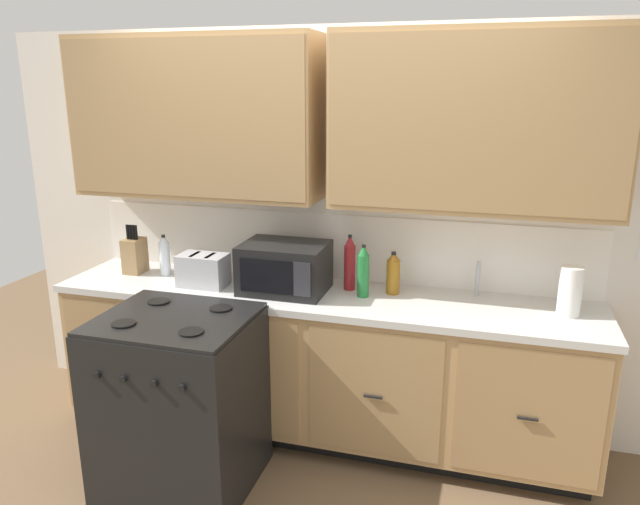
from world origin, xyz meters
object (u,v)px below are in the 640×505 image
(stove_range, at_px, (180,401))
(toaster, at_px, (203,270))
(microwave, at_px, (284,268))
(bottle_amber, at_px, (393,273))
(bottle_clear, at_px, (165,255))
(knife_block, at_px, (135,255))
(bottle_red, at_px, (350,263))
(bottle_green, at_px, (363,271))
(paper_towel_roll, at_px, (570,291))

(stove_range, xyz_separation_m, toaster, (-0.12, 0.57, 0.53))
(microwave, relative_size, bottle_amber, 1.96)
(bottle_clear, bearing_deg, stove_range, -57.17)
(stove_range, relative_size, knife_block, 3.06)
(bottle_clear, bearing_deg, knife_block, -178.03)
(stove_range, height_order, microwave, microwave)
(microwave, height_order, bottle_red, bottle_red)
(microwave, bearing_deg, knife_block, 175.99)
(microwave, height_order, bottle_amber, microwave)
(bottle_green, bearing_deg, toaster, -175.36)
(paper_towel_roll, bearing_deg, knife_block, 179.46)
(microwave, relative_size, bottle_clear, 1.86)
(bottle_clear, distance_m, bottle_amber, 1.42)
(knife_block, bearing_deg, paper_towel_roll, -0.54)
(knife_block, bearing_deg, bottle_red, 2.48)
(microwave, bearing_deg, bottle_green, 4.12)
(toaster, xyz_separation_m, bottle_clear, (-0.32, 0.12, 0.03))
(bottle_green, xyz_separation_m, bottle_amber, (0.15, 0.10, -0.03))
(bottle_red, bearing_deg, bottle_clear, -177.43)
(toaster, xyz_separation_m, bottle_red, (0.84, 0.18, 0.06))
(knife_block, xyz_separation_m, bottle_red, (1.38, 0.06, 0.04))
(microwave, distance_m, bottle_clear, 0.82)
(microwave, xyz_separation_m, bottle_clear, (-0.82, 0.08, -0.01))
(knife_block, height_order, bottle_red, bottle_red)
(stove_range, height_order, bottle_green, bottle_green)
(bottle_amber, bearing_deg, toaster, -170.90)
(bottle_green, distance_m, bottle_amber, 0.18)
(paper_towel_roll, relative_size, bottle_amber, 1.06)
(bottle_clear, xyz_separation_m, bottle_green, (1.27, -0.05, 0.02))
(stove_range, xyz_separation_m, bottle_amber, (0.97, 0.74, 0.56))
(knife_block, height_order, bottle_clear, knife_block)
(microwave, xyz_separation_m, toaster, (-0.49, -0.04, -0.04))
(knife_block, distance_m, bottle_red, 1.38)
(microwave, distance_m, paper_towel_roll, 1.53)
(bottle_green, bearing_deg, bottle_amber, 33.08)
(bottle_green, bearing_deg, paper_towel_roll, 0.80)
(microwave, height_order, knife_block, knife_block)
(bottle_amber, bearing_deg, bottle_clear, -177.88)
(toaster, height_order, bottle_clear, bottle_clear)
(microwave, distance_m, bottle_amber, 0.62)
(knife_block, height_order, bottle_green, knife_block)
(bottle_red, bearing_deg, paper_towel_roll, -4.08)
(paper_towel_roll, xyz_separation_m, bottle_red, (-1.18, 0.08, 0.03))
(knife_block, distance_m, bottle_green, 1.48)
(bottle_amber, bearing_deg, stove_range, -142.61)
(toaster, bearing_deg, paper_towel_roll, 2.60)
(paper_towel_roll, xyz_separation_m, bottle_amber, (-0.93, 0.08, -0.01))
(stove_range, relative_size, toaster, 3.39)
(bottle_green, height_order, bottle_red, bottle_red)
(microwave, xyz_separation_m, bottle_amber, (0.60, 0.13, -0.02))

